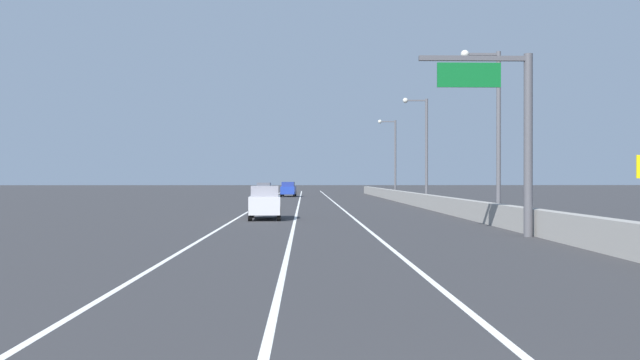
{
  "coord_description": "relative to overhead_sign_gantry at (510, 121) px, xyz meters",
  "views": [
    {
      "loc": [
        -1.46,
        -4.3,
        2.4
      ],
      "look_at": [
        -0.26,
        46.52,
        2.26
      ],
      "focal_mm": 36.88,
      "sensor_mm": 36.0,
      "label": 1
    }
  ],
  "objects": [
    {
      "name": "ground_plane",
      "position": [
        -6.97,
        41.66,
        -4.73
      ],
      "size": [
        320.0,
        320.0,
        0.0
      ],
      "primitive_type": "plane",
      "color": "#2D2D30"
    },
    {
      "name": "lane_stripe_left",
      "position": [
        -12.47,
        32.66,
        -4.73
      ],
      "size": [
        0.16,
        130.0,
        0.0
      ],
      "primitive_type": "cube",
      "color": "silver",
      "rests_on": "ground_plane"
    },
    {
      "name": "lane_stripe_center",
      "position": [
        -8.97,
        32.66,
        -4.73
      ],
      "size": [
        0.16,
        130.0,
        0.0
      ],
      "primitive_type": "cube",
      "color": "silver",
      "rests_on": "ground_plane"
    },
    {
      "name": "lane_stripe_right",
      "position": [
        -5.47,
        32.66,
        -4.73
      ],
      "size": [
        0.16,
        130.0,
        0.0
      ],
      "primitive_type": "cube",
      "color": "silver",
      "rests_on": "ground_plane"
    },
    {
      "name": "jersey_barrier_right",
      "position": [
        1.34,
        17.66,
        -4.18
      ],
      "size": [
        0.6,
        120.0,
        1.1
      ],
      "primitive_type": "cube",
      "color": "gray",
      "rests_on": "ground_plane"
    },
    {
      "name": "overhead_sign_gantry",
      "position": [
        0.0,
        0.0,
        0.0
      ],
      "size": [
        4.68,
        0.36,
        7.5
      ],
      "color": "#47474C",
      "rests_on": "ground_plane"
    },
    {
      "name": "lamp_post_right_second",
      "position": [
        1.6,
        7.95,
        0.61
      ],
      "size": [
        2.14,
        0.44,
        9.2
      ],
      "color": "#4C4C51",
      "rests_on": "ground_plane"
    },
    {
      "name": "lamp_post_right_third",
      "position": [
        1.63,
        28.64,
        0.61
      ],
      "size": [
        2.14,
        0.44,
        9.2
      ],
      "color": "#4C4C51",
      "rests_on": "ground_plane"
    },
    {
      "name": "lamp_post_right_fourth",
      "position": [
        1.85,
        49.34,
        0.61
      ],
      "size": [
        2.14,
        0.44,
        9.2
      ],
      "color": "#4C4C51",
      "rests_on": "ground_plane"
    },
    {
      "name": "car_silver_0",
      "position": [
        -10.72,
        11.69,
        -3.75
      ],
      "size": [
        1.97,
        4.21,
        1.96
      ],
      "color": "#B7B7BC",
      "rests_on": "ground_plane"
    },
    {
      "name": "car_gray_1",
      "position": [
        -13.4,
        54.2,
        -3.8
      ],
      "size": [
        1.93,
        4.37,
        1.86
      ],
      "color": "slate",
      "rests_on": "ground_plane"
    },
    {
      "name": "car_blue_2",
      "position": [
        -10.53,
        59.0,
        -3.77
      ],
      "size": [
        2.03,
        4.76,
        1.93
      ],
      "color": "#1E389E",
      "rests_on": "ground_plane"
    }
  ]
}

